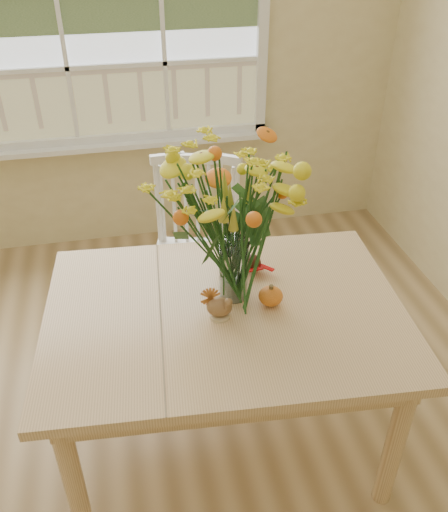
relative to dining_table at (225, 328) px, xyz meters
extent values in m
cube|color=#D4C188|center=(-0.54, 1.75, 0.74)|extent=(4.00, 0.02, 2.70)
cube|color=white|center=(-0.54, 1.68, 0.08)|extent=(2.42, 0.12, 0.03)
cube|color=tan|center=(0.00, 0.00, 0.07)|extent=(1.38, 1.04, 0.04)
cube|color=tan|center=(0.00, 0.00, 0.00)|extent=(1.25, 0.91, 0.10)
cylinder|color=tan|center=(-0.59, -0.33, -0.28)|extent=(0.07, 0.07, 0.66)
cylinder|color=tan|center=(-0.53, 0.42, -0.28)|extent=(0.07, 0.07, 0.66)
cylinder|color=tan|center=(0.53, -0.42, -0.28)|extent=(0.07, 0.07, 0.66)
cylinder|color=tan|center=(0.59, 0.33, -0.28)|extent=(0.07, 0.07, 0.66)
cube|color=white|center=(0.00, 0.69, -0.17)|extent=(0.52, 0.50, 0.05)
cube|color=white|center=(0.04, 0.85, 0.07)|extent=(0.43, 0.15, 0.49)
cylinder|color=white|center=(-0.20, 0.58, -0.40)|extent=(0.04, 0.04, 0.42)
cylinder|color=white|center=(-0.12, 0.88, -0.40)|extent=(0.04, 0.04, 0.42)
cylinder|color=white|center=(0.12, 0.49, -0.40)|extent=(0.04, 0.04, 0.42)
cylinder|color=white|center=(0.20, 0.80, -0.40)|extent=(0.04, 0.04, 0.42)
cylinder|color=white|center=(0.05, 0.07, 0.21)|extent=(0.11, 0.11, 0.24)
ellipsoid|color=#C06016|center=(0.17, -0.01, 0.13)|extent=(0.09, 0.09, 0.07)
cylinder|color=#CCB78C|center=(-0.03, -0.04, 0.10)|extent=(0.07, 0.07, 0.01)
ellipsoid|color=brown|center=(-0.03, -0.04, 0.14)|extent=(0.10, 0.08, 0.08)
ellipsoid|color=#38160F|center=(0.16, 0.22, 0.12)|extent=(0.07, 0.07, 0.06)
camera|label=1|loc=(-0.32, -1.50, 1.36)|focal=38.00mm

